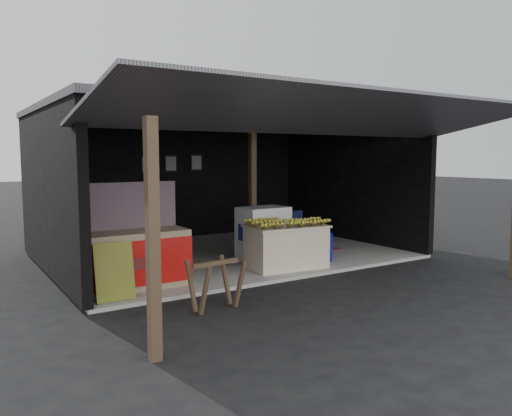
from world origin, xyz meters
TOP-DOWN VIEW (x-y plane):
  - ground at (0.00, 0.00)m, footprint 80.00×80.00m
  - concrete_slab at (0.00, 2.50)m, footprint 7.00×5.00m
  - shophouse at (0.00, 2.82)m, footprint 7.40×7.29m
  - banana_table at (0.25, 0.67)m, footprint 1.52×1.03m
  - banana_pile at (0.25, 0.67)m, footprint 1.40×0.93m
  - white_crate at (0.28, 1.47)m, footprint 0.98×0.69m
  - neighbor_stall at (-2.55, 0.82)m, footprint 1.59×0.72m
  - green_signboard at (-3.05, 0.27)m, footprint 0.55×0.18m
  - sawhorse at (-1.98, -0.76)m, footprint 0.72×0.67m
  - water_barrel at (1.22, 0.75)m, footprint 0.35×0.35m
  - plastic_chair at (1.84, 2.42)m, footprint 0.42×0.42m
  - magenta_rug at (1.66, 1.92)m, footprint 1.52×1.03m
  - picture_frames at (-0.17, 4.89)m, footprint 1.62×0.04m

SIDE VIEW (x-z plane):
  - ground at x=0.00m, z-range 0.00..0.00m
  - concrete_slab at x=0.00m, z-range 0.00..0.06m
  - magenta_rug at x=1.66m, z-range 0.06..0.07m
  - water_barrel at x=1.22m, z-range 0.06..0.58m
  - sawhorse at x=-1.98m, z-range 0.09..0.78m
  - banana_table at x=0.25m, z-range 0.06..0.85m
  - green_signboard at x=-3.05m, z-range 0.06..0.89m
  - plastic_chair at x=1.84m, z-range 0.13..0.92m
  - neighbor_stall at x=-2.55m, z-range -0.27..1.37m
  - white_crate at x=0.28m, z-range 0.06..1.11m
  - banana_pile at x=0.25m, z-range 0.85..1.00m
  - picture_frames at x=-0.17m, z-range 1.70..2.16m
  - shophouse at x=0.00m, z-range 0.59..3.61m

